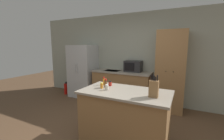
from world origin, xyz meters
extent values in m
cube|color=#9EA393|center=(0.00, 2.33, 1.30)|extent=(7.20, 0.06, 2.60)
cube|color=#B7BABC|center=(-1.86, 1.97, 0.84)|extent=(0.82, 0.67, 1.68)
cylinder|color=silver|center=(-1.90, 1.62, 0.98)|extent=(0.02, 0.02, 0.30)
cylinder|color=silver|center=(-1.82, 1.62, 0.98)|extent=(0.02, 0.02, 0.30)
cube|color=olive|center=(-0.50, 2.01, 0.45)|extent=(1.68, 0.59, 0.89)
cube|color=gray|center=(-0.50, 2.01, 0.91)|extent=(1.72, 0.63, 0.03)
cube|color=#9EA0A3|center=(-0.81, 2.01, 0.92)|extent=(0.44, 0.34, 0.01)
cube|color=olive|center=(0.82, 2.02, 1.02)|extent=(0.69, 0.55, 2.04)
sphere|color=black|center=(0.74, 1.74, 1.06)|extent=(0.02, 0.02, 0.02)
sphere|color=black|center=(0.91, 1.74, 1.06)|extent=(0.02, 0.02, 0.02)
cube|color=olive|center=(0.30, 0.23, 0.45)|extent=(1.38, 0.73, 0.90)
cube|color=gray|center=(0.30, 0.23, 0.91)|extent=(1.44, 0.79, 0.03)
cube|color=#232326|center=(-0.19, 2.11, 1.08)|extent=(0.48, 0.34, 0.32)
cube|color=black|center=(-0.25, 1.94, 1.08)|extent=(0.29, 0.01, 0.22)
cube|color=olive|center=(0.77, 0.13, 1.05)|extent=(0.13, 0.09, 0.24)
cylinder|color=black|center=(0.72, 0.12, 1.21)|extent=(0.02, 0.02, 0.08)
cylinder|color=black|center=(0.74, 0.15, 1.21)|extent=(0.02, 0.02, 0.09)
cylinder|color=black|center=(0.77, 0.13, 1.21)|extent=(0.02, 0.02, 0.07)
cylinder|color=black|center=(0.79, 0.12, 1.20)|extent=(0.02, 0.02, 0.06)
cylinder|color=black|center=(0.81, 0.13, 1.21)|extent=(0.02, 0.02, 0.09)
cylinder|color=#B2281E|center=(-0.07, 0.41, 0.97)|extent=(0.06, 0.06, 0.07)
cylinder|color=black|center=(-0.07, 0.41, 1.01)|extent=(0.05, 0.05, 0.02)
cylinder|color=beige|center=(0.00, 0.15, 0.97)|extent=(0.06, 0.06, 0.08)
cylinder|color=silver|center=(0.00, 0.15, 1.02)|extent=(0.04, 0.04, 0.02)
cylinder|color=#563319|center=(-0.10, 0.29, 0.99)|extent=(0.05, 0.05, 0.12)
cylinder|color=red|center=(-0.10, 0.29, 1.07)|extent=(0.04, 0.04, 0.03)
cylinder|color=orange|center=(-0.13, 0.20, 0.97)|extent=(0.05, 0.05, 0.08)
cylinder|color=#E5DB4C|center=(-0.13, 0.20, 1.02)|extent=(0.04, 0.04, 0.02)
cylinder|color=orange|center=(-0.20, 0.41, 0.99)|extent=(0.04, 0.04, 0.13)
cylinder|color=red|center=(-0.20, 0.41, 1.07)|extent=(0.03, 0.03, 0.03)
cylinder|color=red|center=(-2.51, 1.84, 0.18)|extent=(0.14, 0.14, 0.37)
cylinder|color=black|center=(-2.51, 1.84, 0.40)|extent=(0.06, 0.06, 0.06)
camera|label=1|loc=(1.14, -1.97, 1.65)|focal=24.00mm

